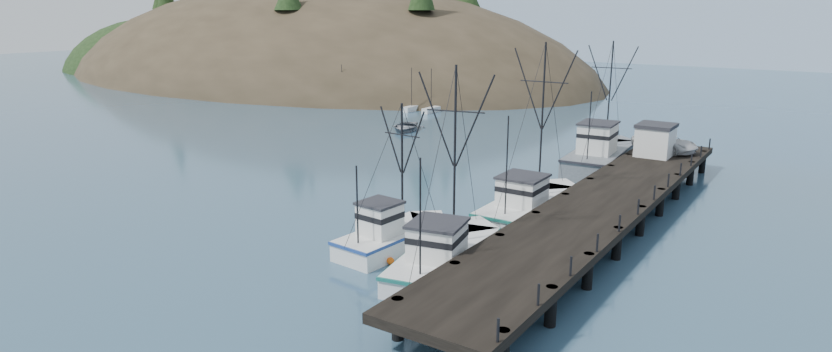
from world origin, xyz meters
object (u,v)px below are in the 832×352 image
Objects in this scene: trawler_near at (447,255)px; work_vessel at (601,155)px; trawler_far at (532,204)px; pickup_truck at (665,142)px; motorboat at (406,130)px; pier_shed at (655,140)px; pier at (602,204)px; trawler_mid at (394,236)px.

trawler_near is 0.84× the size of work_vessel.
trawler_far is 18.66m from pickup_truck.
motorboat is (-31.08, 4.10, -2.80)m from pickup_truck.
trawler_near is 2.03× the size of motorboat.
trawler_far is 3.91× the size of pier_shed.
work_vessel reaches higher than pier.
work_vessel is (-0.51, 28.32, 0.41)m from trawler_near.
pickup_truck reaches higher than pier.
pier is 4.74× the size of trawler_mid.
pickup_truck is (4.75, 17.94, 1.98)m from trawler_far.
trawler_far is (-0.06, 11.79, 0.00)m from trawler_near.
trawler_near is 27.77m from pier_shed.
work_vessel is 5.61m from pickup_truck.
work_vessel is 4.37× the size of pier_shed.
motorboat is (-26.39, 33.83, -0.82)m from trawler_near.
trawler_mid is 1.62× the size of pickup_truck.
trawler_mid reaches higher than pickup_truck.
pier is 18.04m from pickup_truck.
motorboat is (-26.33, 22.04, -0.82)m from trawler_far.
pier_shed is at bearing -167.63° from pickup_truck.
trawler_mid reaches higher than pier.
pickup_truck is at bearing 91.07° from pier.
pickup_truck is (-0.34, 18.00, 1.11)m from pier.
trawler_near reaches higher than pier_shed.
trawler_far is 2.16× the size of motorboat.
trawler_mid is 2.90× the size of pier_shed.
trawler_near is (-5.03, -11.72, -0.87)m from pier.
pier_shed is at bearing -33.49° from motorboat.
pier_shed is 0.55× the size of motorboat.
work_vessel is 26.49m from motorboat.
trawler_mid is at bearing -77.76° from motorboat.
trawler_near is 2.06× the size of pickup_truck.
motorboat is at bearing 168.02° from pier_shed.
pickup_truck is 31.48m from motorboat.
motorboat is at bearing 140.07° from trawler_far.
pier_shed reaches higher than pickup_truck.
trawler_far is 34.35m from motorboat.
pickup_truck is (5.20, 1.40, 1.57)m from work_vessel.
trawler_far reaches higher than trawler_near.
trawler_near reaches higher than pier.
pickup_truck reaches higher than motorboat.
pier is at bearing -56.63° from motorboat.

